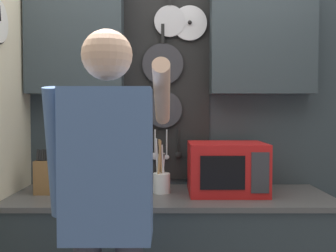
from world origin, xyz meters
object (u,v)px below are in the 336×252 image
Objects in this scene: person at (107,194)px; utensil_crock at (160,180)px; microwave at (225,168)px; knife_block at (44,176)px.

utensil_crock is at bearing 73.34° from person.
utensil_crock is at bearing 179.77° from microwave.
person is (0.51, -0.73, 0.05)m from knife_block.
person is (-0.63, -0.73, -0.00)m from microwave.
person reaches higher than knife_block.
knife_block is at bearing -179.91° from utensil_crock.
microwave is 1.14m from knife_block.
utensil_crock reaches higher than knife_block.
knife_block is at bearing 179.97° from microwave.
utensil_crock is (-0.41, 0.00, -0.07)m from microwave.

